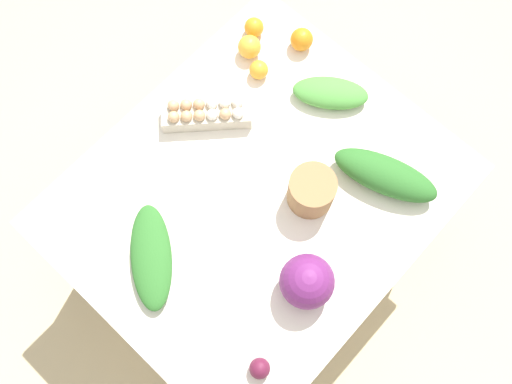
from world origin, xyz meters
The scene contains 13 objects.
ground_plane centered at (0.00, 0.00, 0.00)m, with size 8.00×8.00×0.00m, color #C6B289.
dining_table centered at (0.00, 0.00, 0.62)m, with size 1.20×1.02×0.71m.
cabbage_purple centered at (0.12, 0.31, 0.79)m, with size 0.16×0.16×0.16m, color #6B2366.
egg_carton centered at (-0.08, -0.30, 0.75)m, with size 0.28×0.27×0.09m.
paper_bag centered at (-0.11, 0.13, 0.78)m, with size 0.15×0.15×0.14m, color #997047.
greens_bunch_beet_tops centered at (-0.42, -0.05, 0.74)m, with size 0.26×0.12×0.07m, color #4C933D.
greens_bunch_scallion centered at (-0.31, 0.27, 0.76)m, with size 0.34×0.12×0.10m, color #2D6B28.
greens_bunch_chard centered at (0.37, -0.09, 0.74)m, with size 0.33×0.13×0.06m, color #2D6B28.
beet_root centered at (0.39, 0.37, 0.74)m, with size 0.06×0.06×0.06m, color #5B1933.
orange_0 centered at (-0.51, -0.26, 0.75)m, with size 0.08×0.08×0.08m, color orange.
orange_1 centered at (-0.33, -0.29, 0.74)m, with size 0.07×0.07×0.07m, color orange.
orange_2 centered at (-0.37, -0.37, 0.75)m, with size 0.08×0.08×0.08m, color #F9A833.
orange_3 centered at (-0.44, -0.41, 0.74)m, with size 0.07×0.07×0.07m, color orange.
Camera 1 is at (0.41, 0.38, 2.46)m, focal length 40.00 mm.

